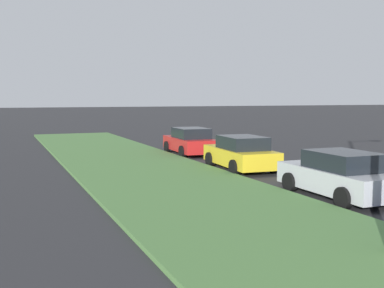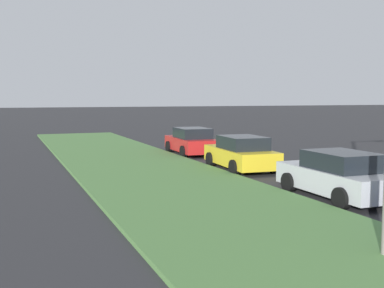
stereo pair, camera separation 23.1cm
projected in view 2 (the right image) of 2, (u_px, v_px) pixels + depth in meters
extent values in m
cube|color=#517F42|center=(245.00, 222.00, 11.64)|extent=(60.00, 6.00, 0.12)
cube|color=#B2B5BA|center=(337.00, 180.00, 14.69)|extent=(4.33, 1.88, 0.70)
cube|color=black|center=(342.00, 161.00, 14.44)|extent=(2.23, 1.64, 0.55)
cylinder|color=black|center=(289.00, 182.00, 15.66)|extent=(0.64, 0.23, 0.64)
cylinder|color=black|center=(333.00, 179.00, 16.29)|extent=(0.64, 0.23, 0.64)
cylinder|color=black|center=(341.00, 199.00, 13.14)|extent=(0.64, 0.23, 0.64)
cube|color=gold|center=(241.00, 157.00, 20.44)|extent=(4.40, 2.04, 0.70)
cube|color=black|center=(243.00, 143.00, 20.19)|extent=(2.29, 1.72, 0.55)
cylinder|color=black|center=(210.00, 159.00, 21.46)|extent=(0.65, 0.26, 0.64)
cylinder|color=black|center=(246.00, 158.00, 22.02)|extent=(0.65, 0.26, 0.64)
cylinder|color=black|center=(234.00, 168.00, 18.91)|extent=(0.65, 0.26, 0.64)
cylinder|color=black|center=(274.00, 166.00, 19.47)|extent=(0.65, 0.26, 0.64)
cube|color=red|center=(191.00, 144.00, 25.91)|extent=(4.38, 1.99, 0.70)
cube|color=black|center=(192.00, 133.00, 25.66)|extent=(2.27, 1.70, 0.55)
cylinder|color=black|center=(169.00, 147.00, 26.91)|extent=(0.65, 0.25, 0.64)
cylinder|color=black|center=(198.00, 146.00, 27.50)|extent=(0.65, 0.25, 0.64)
cylinder|color=black|center=(183.00, 152.00, 24.37)|extent=(0.65, 0.25, 0.64)
cylinder|color=black|center=(216.00, 151.00, 24.96)|extent=(0.65, 0.25, 0.64)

